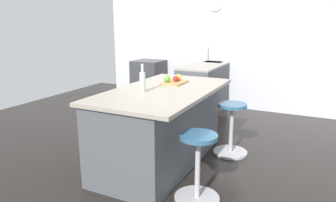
# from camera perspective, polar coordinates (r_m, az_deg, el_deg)

# --- Properties ---
(ground_plane) EXTENTS (7.72, 7.72, 0.00)m
(ground_plane) POSITION_cam_1_polar(r_m,az_deg,el_deg) (3.90, -1.96, -11.14)
(ground_plane) COLOR black
(interior_partition_left) EXTENTS (0.15, 5.30, 2.76)m
(interior_partition_left) POSITION_cam_1_polar(r_m,az_deg,el_deg) (6.30, 10.94, 11.40)
(interior_partition_left) COLOR silver
(interior_partition_left) RESTS_ON ground_plane
(sink_cabinet) EXTENTS (2.02, 0.60, 1.19)m
(sink_cabinet) POSITION_cam_1_polar(r_m,az_deg,el_deg) (6.15, 7.66, 2.82)
(sink_cabinet) COLOR #4C5156
(sink_cabinet) RESTS_ON ground_plane
(oven_range) EXTENTS (0.60, 0.61, 0.88)m
(oven_range) POSITION_cam_1_polar(r_m,az_deg,el_deg) (6.69, -3.48, 3.67)
(oven_range) COLOR #38383D
(oven_range) RESTS_ON ground_plane
(kitchen_island) EXTENTS (1.94, 1.06, 0.92)m
(kitchen_island) POSITION_cam_1_polar(r_m,az_deg,el_deg) (3.75, -1.34, -4.53)
(kitchen_island) COLOR #4C5156
(kitchen_island) RESTS_ON ground_plane
(stool_by_window) EXTENTS (0.44, 0.44, 0.67)m
(stool_by_window) POSITION_cam_1_polar(r_m,az_deg,el_deg) (4.10, 11.53, -5.31)
(stool_by_window) COLOR #B7B7BC
(stool_by_window) RESTS_ON ground_plane
(stool_middle) EXTENTS (0.44, 0.44, 0.67)m
(stool_middle) POSITION_cam_1_polar(r_m,az_deg,el_deg) (3.02, 5.44, -12.44)
(stool_middle) COLOR #B7B7BC
(stool_middle) RESTS_ON ground_plane
(cutting_board) EXTENTS (0.36, 0.24, 0.02)m
(cutting_board) POSITION_cam_1_polar(r_m,az_deg,el_deg) (3.93, 1.19, 3.36)
(cutting_board) COLOR tan
(cutting_board) RESTS_ON kitchen_island
(apple_green) EXTENTS (0.08, 0.08, 0.08)m
(apple_green) POSITION_cam_1_polar(r_m,az_deg,el_deg) (3.91, -0.18, 4.07)
(apple_green) COLOR #609E2D
(apple_green) RESTS_ON cutting_board
(apple_red) EXTENTS (0.07, 0.07, 0.07)m
(apple_red) POSITION_cam_1_polar(r_m,az_deg,el_deg) (3.95, 1.42, 4.10)
(apple_red) COLOR red
(apple_red) RESTS_ON cutting_board
(apple_yellow) EXTENTS (0.08, 0.08, 0.08)m
(apple_yellow) POSITION_cam_1_polar(r_m,az_deg,el_deg) (4.03, 1.91, 4.36)
(apple_yellow) COLOR gold
(apple_yellow) RESTS_ON cutting_board
(water_bottle) EXTENTS (0.06, 0.06, 0.31)m
(water_bottle) POSITION_cam_1_polar(r_m,az_deg,el_deg) (3.44, -4.69, 3.65)
(water_bottle) COLOR silver
(water_bottle) RESTS_ON kitchen_island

